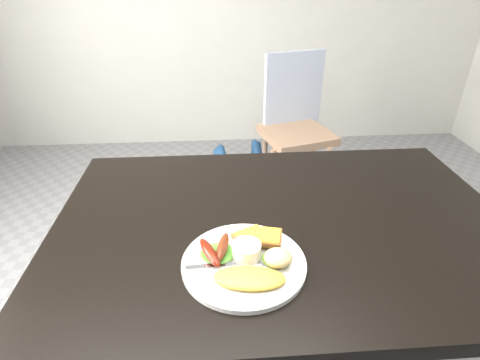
{
  "coord_description": "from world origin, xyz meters",
  "views": [
    {
      "loc": [
        -0.17,
        -0.8,
        1.33
      ],
      "look_at": [
        -0.12,
        -0.05,
        0.9
      ],
      "focal_mm": 28.0,
      "sensor_mm": 36.0,
      "label": 1
    }
  ],
  "objects_px": {
    "dining_chair": "(296,135)",
    "person": "(313,106)",
    "dining_table": "(282,225)",
    "plate": "(244,263)"
  },
  "relations": [
    {
      "from": "dining_table",
      "to": "dining_chair",
      "type": "height_order",
      "value": "dining_table"
    },
    {
      "from": "dining_chair",
      "to": "plate",
      "type": "height_order",
      "value": "plate"
    },
    {
      "from": "dining_chair",
      "to": "plate",
      "type": "bearing_deg",
      "value": -122.82
    },
    {
      "from": "dining_chair",
      "to": "person",
      "type": "bearing_deg",
      "value": -110.04
    },
    {
      "from": "person",
      "to": "plate",
      "type": "bearing_deg",
      "value": 43.88
    },
    {
      "from": "dining_chair",
      "to": "person",
      "type": "height_order",
      "value": "person"
    },
    {
      "from": "plate",
      "to": "person",
      "type": "bearing_deg",
      "value": 68.19
    },
    {
      "from": "dining_table",
      "to": "plate",
      "type": "height_order",
      "value": "plate"
    },
    {
      "from": "dining_table",
      "to": "person",
      "type": "height_order",
      "value": "person"
    },
    {
      "from": "dining_chair",
      "to": "dining_table",
      "type": "bearing_deg",
      "value": -120.03
    }
  ]
}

